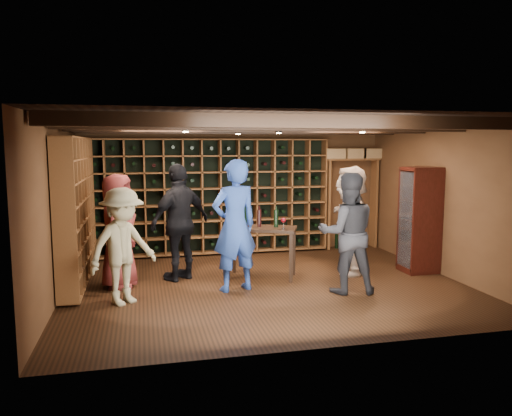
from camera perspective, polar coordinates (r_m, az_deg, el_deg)
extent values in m
plane|color=#321B0D|center=(7.80, 1.18, -8.74)|extent=(6.00, 6.00, 0.00)
plane|color=brown|center=(9.98, -2.33, 2.07)|extent=(6.00, 0.00, 6.00)
plane|color=brown|center=(5.19, 8.00, -2.76)|extent=(6.00, 0.00, 6.00)
plane|color=brown|center=(7.41, -21.89, -0.23)|extent=(0.00, 5.00, 5.00)
plane|color=brown|center=(8.78, 20.54, 0.91)|extent=(0.00, 5.00, 5.00)
plane|color=black|center=(7.51, 1.23, 9.94)|extent=(6.00, 6.00, 0.00)
cube|color=black|center=(5.97, 5.06, 9.85)|extent=(5.90, 0.18, 0.16)
cube|color=black|center=(7.02, 2.24, 9.47)|extent=(5.90, 0.18, 0.16)
cube|color=black|center=(8.09, 0.17, 9.17)|extent=(5.90, 0.18, 0.16)
cube|color=black|center=(9.16, -1.42, 8.94)|extent=(5.90, 0.18, 0.16)
cylinder|color=black|center=(7.30, -8.06, 9.08)|extent=(0.10, 0.10, 0.10)
cylinder|color=black|center=(7.97, 2.62, 8.98)|extent=(0.10, 0.10, 0.10)
cylinder|color=black|center=(7.69, 12.08, 8.89)|extent=(0.10, 0.10, 0.10)
cylinder|color=black|center=(8.63, -2.06, 8.85)|extent=(0.10, 0.10, 0.10)
cube|color=brown|center=(9.74, -5.17, 1.33)|extent=(4.65, 0.30, 2.20)
cube|color=black|center=(9.74, -5.17, 1.33)|extent=(4.56, 0.02, 2.16)
cube|color=brown|center=(8.21, -19.82, -0.16)|extent=(0.30, 2.65, 2.20)
cube|color=black|center=(8.21, -19.82, -0.16)|extent=(0.29, 0.02, 2.16)
cube|color=brown|center=(10.49, 10.89, 5.48)|extent=(1.15, 0.32, 0.04)
cube|color=brown|center=(10.78, 13.31, 0.55)|extent=(0.05, 0.28, 1.85)
cube|color=brown|center=(10.36, 8.14, 0.41)|extent=(0.05, 0.28, 1.85)
cube|color=tan|center=(10.33, 8.87, 6.17)|extent=(0.40, 0.30, 0.20)
cube|color=tan|center=(10.51, 11.16, 6.13)|extent=(0.40, 0.30, 0.20)
cube|color=tan|center=(10.66, 12.89, 6.10)|extent=(0.40, 0.30, 0.20)
cube|color=#370F0B|center=(9.00, 18.00, -6.60)|extent=(0.55, 0.50, 0.10)
cube|color=#370F0B|center=(8.84, 18.22, -1.24)|extent=(0.55, 0.50, 1.70)
cube|color=white|center=(8.71, 16.75, -1.30)|extent=(0.01, 0.46, 1.60)
cube|color=#370F0B|center=(8.84, 18.22, -1.24)|extent=(0.50, 0.44, 0.02)
sphere|color=#59260C|center=(8.82, 18.13, -0.60)|extent=(0.18, 0.18, 0.18)
imported|color=navy|center=(7.31, -2.46, -2.03)|extent=(0.81, 0.65, 1.94)
imported|color=black|center=(7.34, 10.40, -2.84)|extent=(0.95, 0.80, 1.75)
imported|color=maroon|center=(7.77, -15.48, -2.56)|extent=(0.73, 0.95, 1.72)
imported|color=black|center=(7.99, -8.67, -1.62)|extent=(1.16, 0.98, 1.86)
imported|color=tan|center=(6.95, -15.00, -4.26)|extent=(1.17, 1.09, 1.58)
imported|color=tan|center=(8.46, 10.76, -1.35)|extent=(1.07, 1.75, 1.80)
cube|color=black|center=(8.04, 0.64, -2.36)|extent=(1.22, 0.93, 0.05)
cube|color=black|center=(8.00, -3.20, -5.44)|extent=(0.07, 0.07, 0.79)
cube|color=black|center=(7.84, 4.03, -5.71)|extent=(0.07, 0.07, 0.79)
cube|color=black|center=(8.43, -2.51, -4.77)|extent=(0.07, 0.07, 0.79)
cube|color=black|center=(8.28, 4.34, -5.00)|extent=(0.07, 0.07, 0.79)
cylinder|color=black|center=(8.11, -1.22, -1.12)|extent=(0.07, 0.07, 0.28)
cylinder|color=black|center=(8.07, 0.37, -1.16)|extent=(0.07, 0.07, 0.28)
cylinder|color=black|center=(8.03, 2.31, -1.21)|extent=(0.07, 0.07, 0.28)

